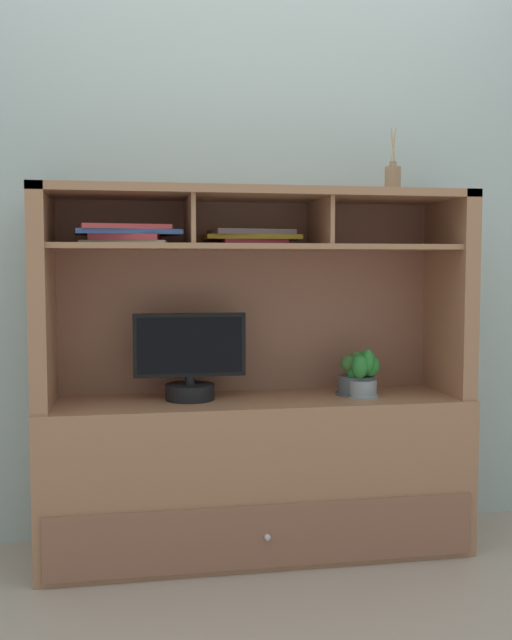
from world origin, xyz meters
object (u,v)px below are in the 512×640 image
(potted_orchid, at_px, (357,377))
(magazine_stack_centre, at_px, (126,233))
(magazine_stack_left, at_px, (251,237))
(diffuser_bottle, at_px, (393,178))
(potted_fern, at_px, (363,374))
(media_console, at_px, (256,438))
(tv_monitor, at_px, (190,363))

(potted_orchid, relative_size, magazine_stack_centre, 0.46)
(potted_orchid, distance_m, magazine_stack_left, 0.68)
(potted_orchid, xyz_separation_m, diffuser_bottle, (0.12, -0.04, 0.77))
(magazine_stack_left, relative_size, magazine_stack_centre, 0.94)
(magazine_stack_left, bearing_deg, potted_fern, -12.59)
(media_console, xyz_separation_m, potted_fern, (0.41, -0.04, 0.24))
(potted_fern, xyz_separation_m, magazine_stack_left, (-0.42, 0.09, 0.53))
(potted_orchid, bearing_deg, magazine_stack_centre, -176.26)
(media_console, relative_size, magazine_stack_left, 4.49)
(tv_monitor, bearing_deg, diffuser_bottle, -3.17)
(tv_monitor, height_order, magazine_stack_left, magazine_stack_left)
(tv_monitor, xyz_separation_m, magazine_stack_left, (0.24, 0.04, 0.47))
(tv_monitor, distance_m, potted_orchid, 0.66)
(media_console, distance_m, magazine_stack_left, 0.77)
(tv_monitor, xyz_separation_m, potted_orchid, (0.65, -0.00, -0.07))
(media_console, bearing_deg, diffuser_bottle, -3.85)
(potted_orchid, height_order, magazine_stack_left, magazine_stack_left)
(magazine_stack_left, height_order, diffuser_bottle, diffuser_bottle)
(magazine_stack_left, distance_m, magazine_stack_centre, 0.49)
(media_console, bearing_deg, potted_orchid, 0.51)
(tv_monitor, height_order, magazine_stack_centre, magazine_stack_centre)
(tv_monitor, bearing_deg, media_console, -1.75)
(magazine_stack_left, xyz_separation_m, diffuser_bottle, (0.53, -0.08, 0.22))
(potted_orchid, xyz_separation_m, magazine_stack_centre, (-0.88, -0.06, 0.55))
(potted_fern, height_order, diffuser_bottle, diffuser_bottle)
(potted_orchid, height_order, potted_fern, potted_fern)
(magazine_stack_centre, bearing_deg, media_console, 6.41)
(magazine_stack_centre, bearing_deg, potted_fern, 0.59)
(potted_fern, bearing_deg, tv_monitor, 175.48)
(tv_monitor, xyz_separation_m, diffuser_bottle, (0.78, -0.04, 0.70))
(potted_orchid, distance_m, diffuser_bottle, 0.78)
(media_console, relative_size, diffuser_bottle, 6.74)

